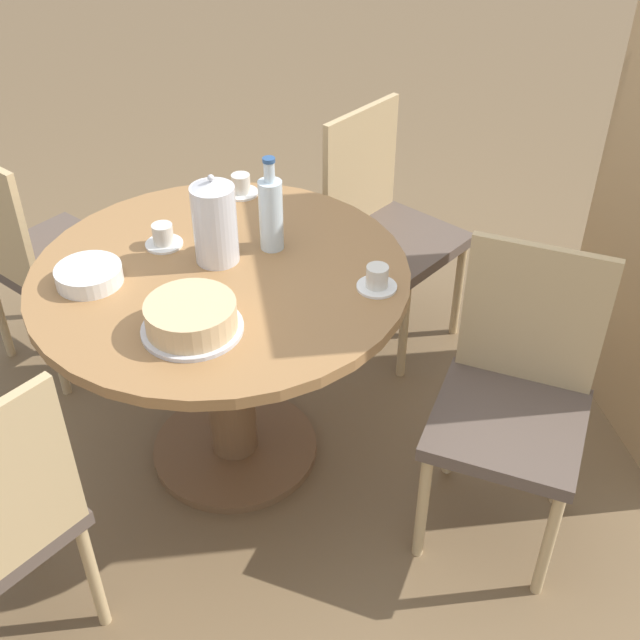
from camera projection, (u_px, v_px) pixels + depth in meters
name	position (u px, v px, depth m)	size (l,w,h in m)	color
ground_plane	(236.00, 450.00, 2.79)	(14.00, 14.00, 0.00)	brown
dining_table	(224.00, 325.00, 2.46)	(1.12, 1.12, 0.75)	brown
chair_a	(514.00, 397.00, 2.28)	(0.58, 0.58, 0.92)	tan
chair_b	(386.00, 225.00, 3.06)	(0.59, 0.59, 0.92)	tan
chair_c	(37.00, 252.00, 2.90)	(0.59, 0.59, 0.92)	tan
coffee_pot	(214.00, 222.00, 2.31)	(0.13, 0.13, 0.28)	silver
water_bottle	(271.00, 212.00, 2.37)	(0.07, 0.07, 0.30)	silver
cake_main	(191.00, 318.00, 2.09)	(0.27, 0.27, 0.09)	silver
cup_a	(163.00, 237.00, 2.44)	(0.12, 0.12, 0.07)	white
cup_b	(377.00, 279.00, 2.25)	(0.12, 0.12, 0.07)	white
cup_c	(241.00, 186.00, 2.70)	(0.12, 0.12, 0.07)	white
plate_stack	(89.00, 275.00, 2.28)	(0.19, 0.19, 0.05)	white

